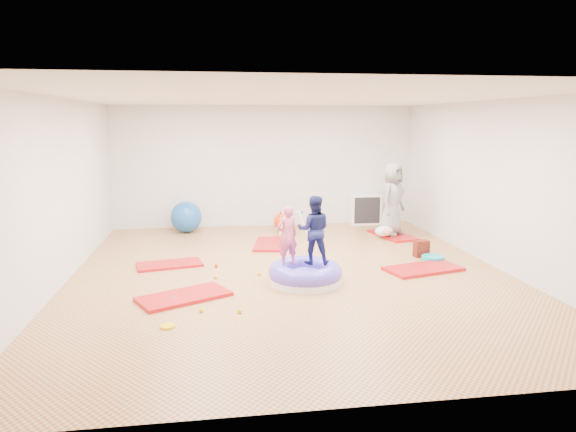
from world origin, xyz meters
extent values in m
cube|color=tan|center=(0.00, 0.00, 0.00)|extent=(7.00, 8.00, 0.01)
cube|color=silver|center=(0.00, 0.00, 2.80)|extent=(7.00, 8.00, 0.01)
cube|color=beige|center=(0.00, 4.00, 1.40)|extent=(7.00, 0.01, 2.80)
cube|color=beige|center=(0.00, -4.00, 1.40)|extent=(7.00, 0.01, 2.80)
cube|color=beige|center=(-3.50, 0.00, 1.40)|extent=(0.01, 8.00, 2.80)
cube|color=beige|center=(3.50, 0.00, 1.40)|extent=(0.01, 8.00, 2.80)
cube|color=#AA1D02|center=(-1.66, -0.96, 0.03)|extent=(1.39, 1.12, 0.05)
cube|color=#AA1D02|center=(-1.99, 0.76, 0.02)|extent=(1.17, 0.75, 0.05)
cube|color=#AA1D02|center=(-0.12, 1.98, 0.02)|extent=(0.77, 1.24, 0.05)
cube|color=#AA1D02|center=(2.21, -0.13, 0.03)|extent=(1.37, 0.93, 0.05)
cube|color=#AA1D02|center=(2.58, 2.40, 0.02)|extent=(0.84, 1.28, 0.05)
cylinder|color=white|center=(0.15, -0.53, 0.06)|extent=(1.09, 1.09, 0.12)
torus|color=#5344D5|center=(0.15, -0.53, 0.18)|extent=(1.13, 1.13, 0.30)
ellipsoid|color=#5344D5|center=(0.15, -0.53, 0.11)|extent=(0.60, 0.60, 0.27)
imported|color=#C84E73|center=(-0.12, -0.45, 0.79)|extent=(0.39, 0.31, 0.92)
imported|color=#14194A|center=(0.30, -0.41, 0.86)|extent=(0.58, 0.49, 1.06)
imported|color=gray|center=(2.55, 2.40, 0.81)|extent=(0.88, 0.87, 1.53)
ellipsoid|color=white|center=(2.33, 2.23, 0.16)|extent=(0.38, 0.25, 0.22)
sphere|color=tan|center=(2.33, 2.05, 0.18)|extent=(0.18, 0.18, 0.18)
sphere|color=yellow|center=(-0.91, -1.63, 0.03)|extent=(0.06, 0.06, 0.06)
sphere|color=red|center=(-1.20, 0.53, 0.03)|extent=(0.06, 0.06, 0.06)
sphere|color=yellow|center=(-1.21, -0.10, 0.03)|extent=(0.06, 0.06, 0.06)
sphere|color=#1953A3|center=(0.86, 1.59, 0.03)|extent=(0.06, 0.06, 0.06)
sphere|color=#1953A3|center=(-1.80, -1.00, 0.03)|extent=(0.06, 0.06, 0.06)
sphere|color=yellow|center=(-1.40, -1.53, 0.03)|extent=(0.06, 0.06, 0.06)
sphere|color=yellow|center=(-0.52, -0.01, 0.03)|extent=(0.06, 0.06, 0.06)
sphere|color=#1953A3|center=(-1.83, 3.47, 0.35)|extent=(0.69, 0.69, 0.69)
sphere|color=#FF4009|center=(0.32, 3.36, 0.20)|extent=(0.40, 0.40, 0.40)
cylinder|color=white|center=(0.25, 2.82, 0.26)|extent=(0.18, 0.19, 0.49)
cylinder|color=white|center=(0.25, 3.23, 0.26)|extent=(0.18, 0.19, 0.49)
cylinder|color=white|center=(0.70, 2.82, 0.26)|extent=(0.18, 0.19, 0.49)
cylinder|color=white|center=(0.70, 3.23, 0.26)|extent=(0.18, 0.19, 0.49)
cylinder|color=white|center=(0.47, 3.03, 0.47)|extent=(0.47, 0.03, 0.03)
sphere|color=red|center=(0.24, 3.03, 0.47)|extent=(0.06, 0.06, 0.06)
sphere|color=#1953A3|center=(0.71, 3.03, 0.47)|extent=(0.06, 0.06, 0.06)
cube|color=white|center=(2.38, 3.80, 0.36)|extent=(0.73, 0.35, 0.73)
cube|color=black|center=(2.38, 3.63, 0.36)|extent=(0.63, 0.02, 0.63)
cube|color=white|center=(2.38, 3.75, 0.36)|extent=(0.02, 0.25, 0.64)
cube|color=white|center=(2.38, 3.75, 0.36)|extent=(0.64, 0.25, 0.02)
cylinder|color=#0A9EAD|center=(2.62, 0.41, 0.04)|extent=(0.40, 0.40, 0.09)
cube|color=#A72814|center=(2.52, 0.71, 0.15)|extent=(0.28, 0.20, 0.30)
cylinder|color=yellow|center=(-1.80, -1.97, 0.01)|extent=(0.18, 0.18, 0.03)
camera|label=1|loc=(-1.20, -7.94, 2.44)|focal=32.00mm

